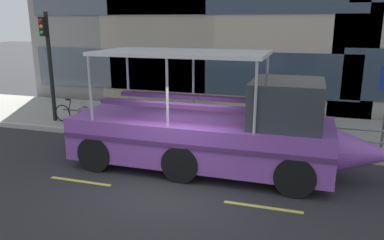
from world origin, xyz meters
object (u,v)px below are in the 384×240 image
at_px(leaned_bicycle, 74,113).
at_px(pedestrian_near_bow, 316,114).
at_px(traffic_light_pole, 48,57).
at_px(duck_tour_boat, 218,132).
at_px(pedestrian_mid_left, 252,106).

distance_m(leaned_bicycle, pedestrian_near_bow, 9.22).
height_order(traffic_light_pole, duck_tour_boat, traffic_light_pole).
bearing_deg(pedestrian_near_bow, traffic_light_pole, -177.17).
distance_m(duck_tour_boat, pedestrian_mid_left, 3.70).
bearing_deg(leaned_bicycle, pedestrian_mid_left, 8.65).
height_order(duck_tour_boat, pedestrian_near_bow, duck_tour_boat).
height_order(pedestrian_near_bow, pedestrian_mid_left, same).
relative_size(duck_tour_boat, pedestrian_mid_left, 6.03).
height_order(duck_tour_boat, pedestrian_mid_left, duck_tour_boat).
height_order(traffic_light_pole, leaned_bicycle, traffic_light_pole).
relative_size(leaned_bicycle, pedestrian_near_bow, 1.16).
distance_m(pedestrian_near_bow, pedestrian_mid_left, 2.31).
relative_size(leaned_bicycle, pedestrian_mid_left, 1.16).
height_order(leaned_bicycle, pedestrian_near_bow, pedestrian_near_bow).
relative_size(traffic_light_pole, leaned_bicycle, 2.46).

